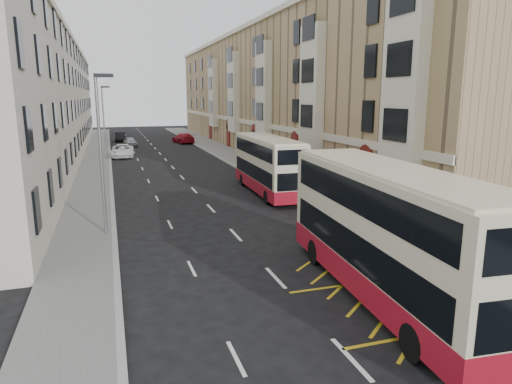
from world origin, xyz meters
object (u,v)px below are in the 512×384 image
object	(u,v)px
double_decker_rear	(268,165)
pedestrian_far	(420,236)
car_silver	(130,142)
street_lamp_far	(104,118)
street_lamp_near	(101,146)
pedestrian_mid	(495,240)
car_dark	(120,137)
double_decker_front	(388,234)
white_van	(122,151)
car_red	(183,138)

from	to	relation	value
double_decker_rear	pedestrian_far	distance (m)	15.37
pedestrian_far	car_silver	bearing A→B (deg)	-41.46
street_lamp_far	street_lamp_near	bearing A→B (deg)	-90.00
car_silver	pedestrian_mid	bearing A→B (deg)	-83.29
street_lamp_far	car_dark	distance (m)	22.31
street_lamp_near	double_decker_front	bearing A→B (deg)	-49.22
white_van	double_decker_front	bearing A→B (deg)	-76.17
street_lamp_far	car_silver	bearing A→B (deg)	76.41
street_lamp_near	pedestrian_mid	bearing A→B (deg)	-29.94
pedestrian_mid	street_lamp_far	bearing A→B (deg)	88.73
car_red	pedestrian_mid	bearing A→B (deg)	83.86
double_decker_rear	pedestrian_far	xyz separation A→B (m)	(1.71, -15.24, -1.06)
double_decker_front	white_van	size ratio (longest dim) A/B	2.21
street_lamp_far	white_van	world-z (taller)	street_lamp_far
white_van	car_dark	distance (m)	20.10
car_red	double_decker_rear	bearing A→B (deg)	79.12
street_lamp_near	double_decker_rear	world-z (taller)	street_lamp_near
street_lamp_far	car_dark	bearing A→B (deg)	84.59
double_decker_front	pedestrian_mid	world-z (taller)	double_decker_front
street_lamp_near	car_red	world-z (taller)	street_lamp_near
street_lamp_near	double_decker_rear	bearing A→B (deg)	32.61
double_decker_rear	car_red	distance (m)	38.59
street_lamp_far	white_van	bearing A→B (deg)	44.54
street_lamp_near	white_van	xyz separation A→B (m)	(1.79, 31.77, -3.88)
car_dark	street_lamp_near	bearing A→B (deg)	-92.41
pedestrian_mid	car_red	bearing A→B (deg)	71.52
white_van	car_red	size ratio (longest dim) A/B	1.02
car_silver	pedestrian_far	bearing A→B (deg)	-86.08
double_decker_front	car_dark	distance (m)	63.23
street_lamp_near	pedestrian_mid	world-z (taller)	street_lamp_near
car_red	street_lamp_far	bearing A→B (deg)	43.61
double_decker_rear	pedestrian_mid	world-z (taller)	double_decker_rear
street_lamp_near	white_van	world-z (taller)	street_lamp_near
street_lamp_near	car_silver	world-z (taller)	street_lamp_near
white_van	car_silver	distance (m)	11.74
car_silver	car_dark	xyz separation A→B (m)	(-1.17, 8.46, 0.09)
street_lamp_far	car_silver	world-z (taller)	street_lamp_far
street_lamp_near	pedestrian_mid	size ratio (longest dim) A/B	4.88
double_decker_rear	white_van	distance (m)	26.34
double_decker_front	street_lamp_near	bearing A→B (deg)	135.20
pedestrian_mid	car_red	xyz separation A→B (m)	(-4.78, 55.03, -0.20)
pedestrian_mid	car_dark	size ratio (longest dim) A/B	0.36
pedestrian_mid	car_silver	xyz separation A→B (m)	(-12.74, 52.61, -0.31)
pedestrian_far	car_dark	world-z (taller)	pedestrian_far
double_decker_front	pedestrian_mid	size ratio (longest dim) A/B	7.30
double_decker_front	car_red	size ratio (longest dim) A/B	2.26
double_decker_rear	car_silver	distance (m)	37.08
pedestrian_mid	pedestrian_far	xyz separation A→B (m)	(-2.91, 1.22, 0.09)
street_lamp_near	double_decker_front	size ratio (longest dim) A/B	0.67
street_lamp_near	white_van	size ratio (longest dim) A/B	1.48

